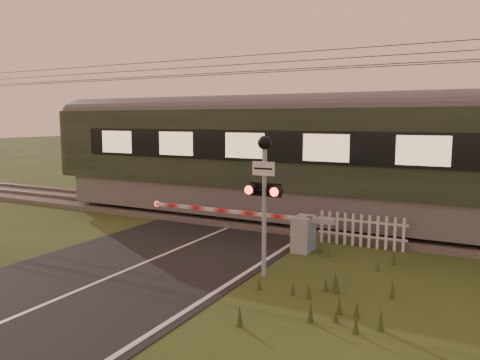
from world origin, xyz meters
The scene contains 7 objects.
ground centered at (0.00, 0.00, 0.00)m, with size 160.00×160.00×0.00m, color #2D3E18.
road centered at (0.02, -0.23, 0.01)m, with size 6.00×140.00×0.03m.
track_bed centered at (0.00, 6.50, 0.07)m, with size 140.00×3.40×0.39m.
overhead_wires centered at (0.00, 6.50, 5.72)m, with size 120.00×0.62×0.62m.
boom_gate centered at (3.02, 3.38, 0.57)m, with size 6.28×0.79×1.05m.
crossing_signal centered at (3.21, 0.88, 2.34)m, with size 0.87×0.36×3.41m.
picket_fence centered at (4.69, 4.60, 0.50)m, with size 2.67×0.08×0.99m.
Camera 1 is at (7.80, -9.14, 3.79)m, focal length 35.00 mm.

